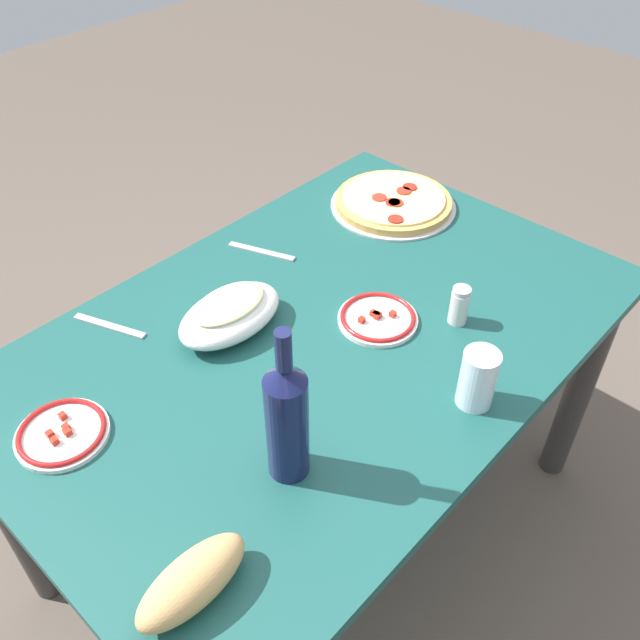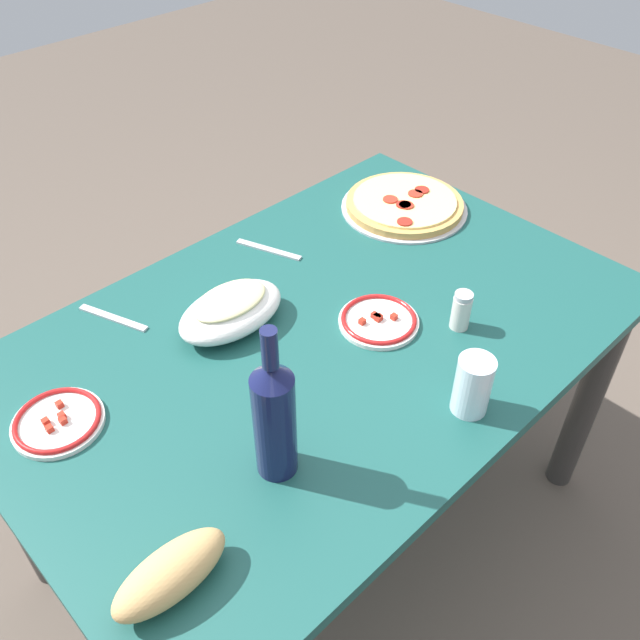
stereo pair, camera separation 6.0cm
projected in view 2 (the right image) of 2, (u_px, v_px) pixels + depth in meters
name	position (u px, v px, depth m)	size (l,w,h in m)	color
ground_plane	(320.00, 521.00, 1.87)	(8.00, 8.00, 0.00)	brown
dining_table	(320.00, 369.00, 1.47)	(1.33, 0.88, 0.71)	#194C47
pepperoni_pizza	(404.00, 204.00, 1.74)	(0.33, 0.33, 0.03)	#B7B7BC
baked_pasta_dish	(231.00, 309.00, 1.39)	(0.24, 0.15, 0.08)	white
wine_bottle	(274.00, 417.00, 1.06)	(0.07, 0.07, 0.31)	#141942
water_glass	(473.00, 385.00, 1.20)	(0.07, 0.07, 0.12)	silver
side_plate_near	(379.00, 320.00, 1.41)	(0.17, 0.17, 0.02)	white
side_plate_far	(58.00, 421.00, 1.21)	(0.16, 0.16, 0.02)	white
bread_loaf	(170.00, 574.00, 0.96)	(0.19, 0.08, 0.07)	tan
spice_shaker	(461.00, 311.00, 1.38)	(0.04, 0.04, 0.09)	silver
fork_left	(113.00, 318.00, 1.43)	(0.17, 0.02, 0.01)	#B7B7BC
fork_right	(269.00, 250.00, 1.61)	(0.17, 0.02, 0.01)	#B7B7BC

